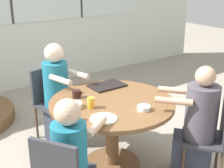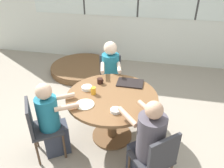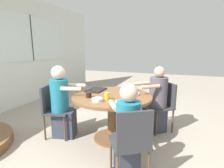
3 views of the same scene
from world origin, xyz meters
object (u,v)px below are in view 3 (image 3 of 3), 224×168
object	(u,v)px
juice_glass	(107,96)
bowl_cereal	(135,94)
coffee_mug	(89,95)
chair_for_woman_green_shirt	(53,106)
person_man_teal_shirt	(127,134)
person_woman_green_shirt	(62,105)
chair_for_man_teal_shirt	(132,140)
chair_for_man_blue_shirt	(164,102)
bowl_white_shallow	(97,100)
person_man_blue_shirt	(156,103)

from	to	relation	value
juice_glass	bowl_cereal	distance (m)	0.50
coffee_mug	bowl_cereal	world-z (taller)	coffee_mug
chair_for_woman_green_shirt	person_man_teal_shirt	world-z (taller)	person_man_teal_shirt
chair_for_woman_green_shirt	person_woman_green_shirt	xyz separation A→B (m)	(0.04, -0.16, 0.04)
chair_for_man_teal_shirt	chair_for_man_blue_shirt	bearing A→B (deg)	49.12
person_woman_green_shirt	person_man_teal_shirt	world-z (taller)	person_woman_green_shirt
chair_for_woman_green_shirt	chair_for_man_teal_shirt	world-z (taller)	same
chair_for_man_teal_shirt	bowl_white_shallow	distance (m)	0.81
coffee_mug	bowl_white_shallow	xyz separation A→B (m)	(-0.14, -0.21, -0.02)
juice_glass	chair_for_woman_green_shirt	bearing A→B (deg)	89.11
bowl_cereal	bowl_white_shallow	bearing A→B (deg)	139.71
bowl_cereal	juice_glass	bearing A→B (deg)	138.81
coffee_mug	bowl_white_shallow	size ratio (longest dim) A/B	0.61
person_man_teal_shirt	coffee_mug	size ratio (longest dim) A/B	12.01
person_man_blue_shirt	bowl_white_shallow	xyz separation A→B (m)	(-0.93, 0.71, 0.24)
person_woman_green_shirt	juice_glass	xyz separation A→B (m)	(-0.05, -0.83, 0.24)
person_man_blue_shirt	juice_glass	distance (m)	1.04
person_woman_green_shirt	juice_glass	world-z (taller)	person_woman_green_shirt
chair_for_woman_green_shirt	person_man_blue_shirt	xyz separation A→B (m)	(0.79, -1.60, 0.01)
chair_for_woman_green_shirt	coffee_mug	xyz separation A→B (m)	(-0.00, -0.69, 0.26)
person_woman_green_shirt	person_man_teal_shirt	distance (m)	1.36
chair_for_woman_green_shirt	bowl_cereal	distance (m)	1.39
person_man_teal_shirt	bowl_white_shallow	size ratio (longest dim) A/B	7.36
chair_for_man_blue_shirt	person_woman_green_shirt	distance (m)	1.79
chair_for_man_teal_shirt	person_woman_green_shirt	xyz separation A→B (m)	(0.64, 1.35, 0.04)
chair_for_man_teal_shirt	person_man_blue_shirt	distance (m)	1.39
person_man_blue_shirt	bowl_cereal	xyz separation A→B (m)	(-0.43, 0.28, 0.24)
chair_for_man_teal_shirt	bowl_cereal	xyz separation A→B (m)	(0.96, 0.19, 0.24)
chair_for_man_blue_shirt	person_man_teal_shirt	size ratio (longest dim) A/B	0.79
chair_for_woman_green_shirt	person_man_teal_shirt	bearing A→B (deg)	57.99
chair_for_woman_green_shirt	juice_glass	bearing A→B (deg)	75.14
chair_for_man_blue_shirt	person_man_blue_shirt	world-z (taller)	person_man_blue_shirt
person_man_teal_shirt	bowl_white_shallow	xyz separation A→B (m)	(0.32, 0.53, 0.26)
chair_for_woman_green_shirt	bowl_cereal	size ratio (longest dim) A/B	6.97
bowl_cereal	chair_for_man_blue_shirt	bearing A→B (deg)	-37.24
chair_for_man_teal_shirt	person_man_blue_shirt	bearing A→B (deg)	53.56
chair_for_man_blue_shirt	bowl_cereal	xyz separation A→B (m)	(-0.54, 0.41, 0.24)
person_man_blue_shirt	chair_for_woman_green_shirt	bearing A→B (deg)	75.29
chair_for_woman_green_shirt	person_man_blue_shirt	size ratio (longest dim) A/B	0.74
chair_for_woman_green_shirt	coffee_mug	distance (m)	0.74
chair_for_man_teal_shirt	person_woman_green_shirt	world-z (taller)	person_woman_green_shirt
chair_for_man_blue_shirt	chair_for_woman_green_shirt	bearing A→B (deg)	76.52
chair_for_woman_green_shirt	coffee_mug	world-z (taller)	chair_for_woman_green_shirt
person_man_teal_shirt	juice_glass	xyz separation A→B (m)	(0.45, 0.43, 0.29)
person_woman_green_shirt	bowl_white_shallow	bearing A→B (deg)	62.27
chair_for_man_teal_shirt	person_man_blue_shirt	size ratio (longest dim) A/B	0.74
chair_for_man_teal_shirt	juice_glass	distance (m)	0.83
person_man_blue_shirt	person_man_teal_shirt	bearing A→B (deg)	130.94
person_woman_green_shirt	person_man_blue_shirt	world-z (taller)	person_woman_green_shirt
chair_for_man_teal_shirt	person_woman_green_shirt	size ratio (longest dim) A/B	0.72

